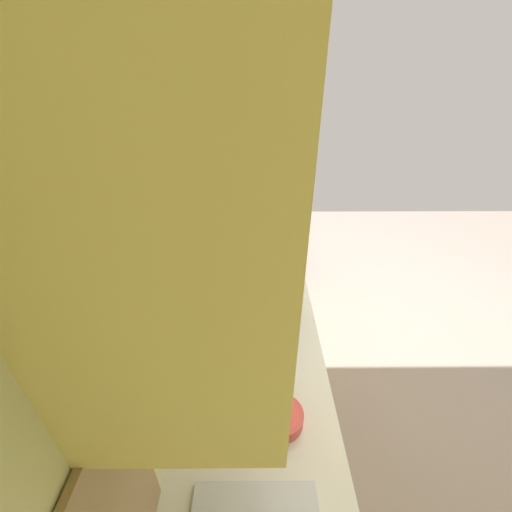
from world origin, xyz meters
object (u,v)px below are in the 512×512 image
oven_range (256,235)px  bowl (281,417)px  microwave (251,298)px  kettle (267,223)px

oven_range → bowl: (-2.29, -0.08, 0.46)m
microwave → bowl: (-0.54, -0.12, -0.12)m
microwave → kettle: microwave is taller
oven_range → bowl: 2.34m
oven_range → kettle: (-0.73, -0.08, 0.49)m
kettle → microwave: bearing=173.5°
oven_range → bowl: oven_range is taller
oven_range → kettle: size_ratio=5.92×
oven_range → microwave: (-1.75, 0.03, 0.57)m
microwave → bowl: bearing=-168.1°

